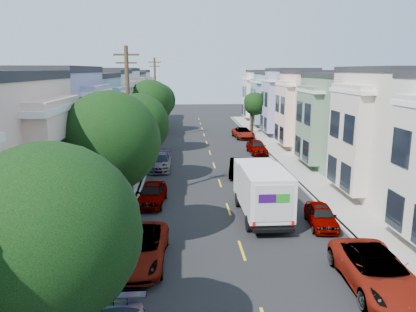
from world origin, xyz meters
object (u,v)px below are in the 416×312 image
tree_far_r (254,104)px  utility_pole_far (155,98)px  parked_left_c (152,194)px  parked_right_b (321,216)px  tree_c (137,125)px  utility_pole_near (129,125)px  parked_left_d (160,162)px  parked_right_d (243,133)px  parked_left_b (138,248)px  fedex_truck (262,189)px  tree_b (108,141)px  lead_sedan (239,168)px  tree_e (158,100)px  parked_right_c (257,147)px  tree_d (149,103)px  tree_a (46,234)px  parked_right_a (377,271)px

tree_far_r → utility_pole_far: utility_pole_far is taller
parked_left_c → parked_right_b: 10.77m
tree_c → parked_right_b: bearing=-40.4°
utility_pole_near → parked_left_d: 9.99m
parked_right_d → parked_left_b: bearing=-111.0°
tree_c → fedex_truck: tree_c is taller
tree_b → tree_c: tree_b is taller
lead_sedan → parked_left_d: 7.14m
tree_e → lead_sedan: 26.36m
tree_e → parked_right_c: bearing=-54.8°
utility_pole_near → parked_left_b: size_ratio=1.86×
tree_d → fedex_truck: tree_d is taller
utility_pole_near → tree_c: bearing=90.0°
tree_b → parked_left_b: bearing=-48.7°
tree_e → parked_right_c: size_ratio=1.54×
fedex_truck → parked_right_b: bearing=-29.4°
tree_b → parked_left_b: 5.12m
lead_sedan → tree_e: bearing=117.2°
utility_pole_near → tree_b: bearing=-90.0°
parked_right_c → tree_a: bearing=-112.2°
tree_b → tree_e: bearing=90.0°
fedex_truck → parked_right_d: bearing=83.2°
tree_b → utility_pole_near: 7.45m
parked_left_b → parked_right_b: size_ratio=1.41×
lead_sedan → parked_left_c: bearing=-124.7°
tree_c → fedex_truck: (8.11, -7.85, -2.88)m
utility_pole_near → fedex_truck: size_ratio=1.54×
tree_b → tree_e: size_ratio=1.14×
utility_pole_near → parked_right_b: utility_pole_near is taller
utility_pole_far → fedex_truck: (8.10, -29.43, -3.42)m
tree_a → lead_sedan: 24.40m
tree_b → parked_right_b: size_ratio=2.04×
tree_e → tree_far_r: tree_e is taller
tree_a → parked_left_d: size_ratio=1.50×
parked_right_a → utility_pole_far: bearing=108.2°
tree_far_r → utility_pole_far: size_ratio=0.57×
fedex_truck → parked_right_a: fedex_truck is taller
tree_a → parked_left_b: tree_a is taller
tree_c → parked_right_c: 16.02m
lead_sedan → parked_right_a: 18.33m
tree_far_r → parked_right_b: size_ratio=1.49×
tree_far_r → utility_pole_near: 31.43m
fedex_truck → parked_left_b: size_ratio=1.20×
utility_pole_near → tree_d: bearing=90.0°
tree_far_r → lead_sedan: size_ratio=1.38×
fedex_truck → lead_sedan: fedex_truck is taller
tree_b → parked_left_c: size_ratio=1.78×
tree_a → tree_c: tree_c is taller
utility_pole_far → parked_left_c: 27.07m
tree_far_r → parked_left_d: tree_far_r is taller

